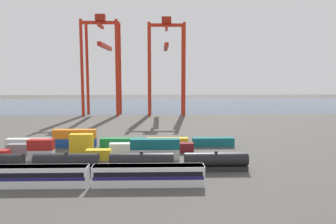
{
  "coord_description": "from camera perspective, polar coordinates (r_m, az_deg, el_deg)",
  "views": [
    {
      "loc": [
        11.52,
        -78.53,
        21.05
      ],
      "look_at": [
        13.98,
        15.55,
        9.88
      ],
      "focal_mm": 34.21,
      "sensor_mm": 36.0,
      "label": 1
    }
  ],
  "objects": [
    {
      "name": "gantry_crane_west",
      "position": [
        171.34,
        -11.64,
        9.82
      ],
      "size": [
        18.75,
        38.02,
        50.8
      ],
      "color": "red",
      "rests_on": "ground_plane"
    },
    {
      "name": "shipping_container_15",
      "position": [
        94.23,
        -8.32,
        -5.4
      ],
      "size": [
        12.1,
        2.44,
        2.6
      ],
      "primitive_type": "cube",
      "color": "#197538",
      "rests_on": "ground_plane"
    },
    {
      "name": "shipping_container_9",
      "position": [
        88.72,
        -15.17,
        -4.61
      ],
      "size": [
        6.04,
        2.44,
        2.6
      ],
      "primitive_type": "cube",
      "color": "gold",
      "rests_on": "shipping_container_8"
    },
    {
      "name": "shipping_container_17",
      "position": [
        94.86,
        8.04,
        -5.31
      ],
      "size": [
        12.1,
        2.44,
        2.6
      ],
      "primitive_type": "cube",
      "color": "#146066",
      "rests_on": "ground_plane"
    },
    {
      "name": "gantry_crane_central",
      "position": [
        168.3,
        -0.3,
        9.78
      ],
      "size": [
        19.05,
        33.75,
        49.68
      ],
      "color": "red",
      "rests_on": "ground_plane"
    },
    {
      "name": "shipping_container_5",
      "position": [
        79.41,
        -2.34,
        -5.71
      ],
      "size": [
        12.1,
        2.44,
        2.6
      ],
      "primitive_type": "cube",
      "color": "#146066",
      "rests_on": "shipping_container_4"
    },
    {
      "name": "shipping_container_8",
      "position": [
        89.26,
        -15.11,
        -6.25
      ],
      "size": [
        6.04,
        2.44,
        2.6
      ],
      "primitive_type": "cube",
      "color": "gold",
      "rests_on": "ground_plane"
    },
    {
      "name": "shipping_container_12",
      "position": [
        100.98,
        -23.66,
        -5.08
      ],
      "size": [
        12.1,
        2.44,
        2.6
      ],
      "primitive_type": "cube",
      "color": "silver",
      "rests_on": "ground_plane"
    },
    {
      "name": "shipping_container_10",
      "position": [
        87.09,
        -6.4,
        -6.38
      ],
      "size": [
        12.1,
        2.44,
        2.6
      ],
      "primitive_type": "cube",
      "color": "silver",
      "rests_on": "ground_plane"
    },
    {
      "name": "shipping_container_4",
      "position": [
        80.01,
        -2.33,
        -7.53
      ],
      "size": [
        12.1,
        2.44,
        2.6
      ],
      "primitive_type": "cube",
      "color": "silver",
      "rests_on": "ground_plane"
    },
    {
      "name": "harbour_water",
      "position": [
        220.97,
        -4.48,
        1.28
      ],
      "size": [
        400.0,
        110.0,
        0.01
      ],
      "primitive_type": "cube",
      "color": "#384C60",
      "rests_on": "ground_plane"
    },
    {
      "name": "shipping_container_3",
      "position": [
        81.42,
        -12.28,
        -7.42
      ],
      "size": [
        6.04,
        2.44,
        2.6
      ],
      "primitive_type": "cube",
      "color": "gold",
      "rests_on": "ground_plane"
    },
    {
      "name": "freight_tank_row",
      "position": [
        71.51,
        -11.29,
        -8.75
      ],
      "size": [
        62.53,
        2.93,
        4.39
      ],
      "color": "#232326",
      "rests_on": "ground_plane"
    },
    {
      "name": "passenger_train",
      "position": [
        63.17,
        -13.65,
        -10.84
      ],
      "size": [
        43.01,
        3.14,
        3.9
      ],
      "color": "silver",
      "rests_on": "ground_plane"
    },
    {
      "name": "shipping_container_16",
      "position": [
        93.59,
        -0.11,
        -5.41
      ],
      "size": [
        12.1,
        2.44,
        2.6
      ],
      "primitive_type": "cube",
      "color": "gold",
      "rests_on": "ground_plane"
    },
    {
      "name": "shipping_container_2",
      "position": [
        84.57,
        -21.69,
        -5.42
      ],
      "size": [
        6.04,
        2.44,
        2.6
      ],
      "primitive_type": "cube",
      "color": "#AD211C",
      "rests_on": "shipping_container_1"
    },
    {
      "name": "ground_plane",
      "position": [
        120.94,
        -6.95,
        -3.3
      ],
      "size": [
        420.0,
        420.0,
        0.0
      ],
      "primitive_type": "plane",
      "color": "#4C4944"
    },
    {
      "name": "shipping_container_7",
      "position": [
        93.35,
        -23.23,
        -6.0
      ],
      "size": [
        12.1,
        2.44,
        2.6
      ],
      "primitive_type": "cube",
      "color": "slate",
      "rests_on": "ground_plane"
    },
    {
      "name": "shipping_container_1",
      "position": [
        85.13,
        -21.61,
        -7.13
      ],
      "size": [
        6.04,
        2.44,
        2.6
      ],
      "primitive_type": "cube",
      "color": "silver",
      "rests_on": "ground_plane"
    },
    {
      "name": "shipping_container_13",
      "position": [
        96.74,
        -16.26,
        -5.28
      ],
      "size": [
        12.1,
        2.44,
        2.6
      ],
      "primitive_type": "cube",
      "color": "#1C4299",
      "rests_on": "ground_plane"
    },
    {
      "name": "shipping_container_14",
      "position": [
        96.25,
        -16.31,
        -3.77
      ],
      "size": [
        12.1,
        2.44,
        2.6
      ],
      "primitive_type": "cube",
      "color": "orange",
      "rests_on": "shipping_container_13"
    },
    {
      "name": "shipping_container_11",
      "position": [
        86.98,
        2.54,
        -6.36
      ],
      "size": [
        6.04,
        2.44,
        2.6
      ],
      "primitive_type": "cube",
      "color": "maroon",
      "rests_on": "ground_plane"
    }
  ]
}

